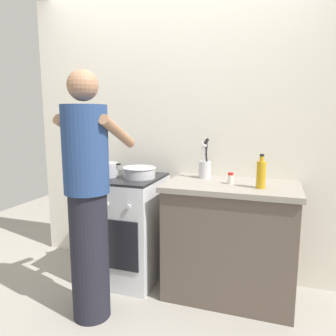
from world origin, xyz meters
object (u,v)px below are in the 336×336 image
(person, at_px, (88,198))
(pot, at_px, (107,170))
(utensil_crock, at_px, (205,167))
(spice_bottle, at_px, (231,178))
(mixing_bowl, at_px, (139,172))
(stove_range, at_px, (126,227))
(oil_bottle, at_px, (261,174))

(person, bearing_deg, pot, 106.31)
(utensil_crock, height_order, spice_bottle, utensil_crock)
(mixing_bowl, height_order, spice_bottle, mixing_bowl)
(utensil_crock, bearing_deg, stove_range, -166.10)
(mixing_bowl, relative_size, person, 0.17)
(pot, distance_m, utensil_crock, 0.82)
(stove_range, bearing_deg, utensil_crock, 13.90)
(oil_bottle, xyz_separation_m, person, (-1.09, -0.51, -0.14))
(spice_bottle, height_order, person, person)
(mixing_bowl, bearing_deg, spice_bottle, 0.29)
(oil_bottle, bearing_deg, mixing_bowl, 175.68)
(spice_bottle, relative_size, person, 0.05)
(pot, height_order, person, person)
(pot, xyz_separation_m, utensil_crock, (0.80, 0.21, 0.04))
(mixing_bowl, xyz_separation_m, oil_bottle, (0.97, -0.07, 0.05))
(mixing_bowl, bearing_deg, person, -101.65)
(utensil_crock, distance_m, spice_bottle, 0.29)
(stove_range, relative_size, mixing_bowl, 3.19)
(utensil_crock, relative_size, spice_bottle, 3.87)
(oil_bottle, relative_size, person, 0.14)
(stove_range, distance_m, pot, 0.53)
(utensil_crock, xyz_separation_m, oil_bottle, (0.46, -0.24, 0.01))
(stove_range, relative_size, utensil_crock, 2.70)
(mixing_bowl, height_order, person, person)
(pot, distance_m, spice_bottle, 1.03)
(mixing_bowl, bearing_deg, pot, -172.52)
(mixing_bowl, xyz_separation_m, spice_bottle, (0.75, 0.00, -0.01))
(pot, bearing_deg, stove_range, 17.40)
(person, bearing_deg, stove_range, 91.92)
(stove_range, bearing_deg, pot, -162.60)
(pot, height_order, oil_bottle, oil_bottle)
(utensil_crock, distance_m, person, 1.00)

